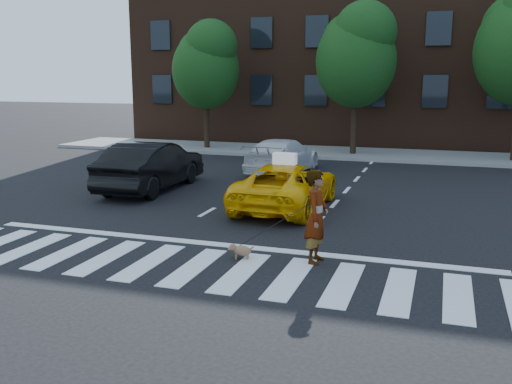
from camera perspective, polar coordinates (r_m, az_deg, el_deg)
ground at (r=11.56m, az=-6.24°, el=-7.49°), size 120.00×120.00×0.00m
crosswalk at (r=11.56m, az=-6.24°, el=-7.46°), size 13.00×2.40×0.01m
stop_line at (r=12.96m, az=-3.29°, el=-5.30°), size 12.00×0.30×0.01m
sidewalk_far at (r=28.04m, az=8.79°, el=3.87°), size 30.00×4.00×0.15m
building at (r=35.29m, az=11.23°, el=14.98°), size 26.00×10.00×12.00m
tree_left at (r=29.30m, az=-5.01°, el=12.84°), size 3.39×3.38×6.50m
tree_mid at (r=27.24m, az=10.06°, el=13.68°), size 3.69×3.69×7.10m
taxi at (r=16.41m, az=3.06°, el=0.63°), size 2.29×4.77×1.31m
black_sedan at (r=19.35m, az=-10.43°, el=2.60°), size 1.82×4.97×1.63m
white_suv at (r=22.36m, az=2.62°, el=3.62°), size 2.18×4.79×1.36m
woman at (r=11.61m, az=6.08°, el=-2.47°), size 0.49×0.72×1.92m
dog at (r=11.97m, az=-1.61°, el=-5.84°), size 0.55×0.27×0.31m
taxi_sign at (r=16.08m, az=2.90°, el=3.35°), size 0.66×0.30×0.32m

